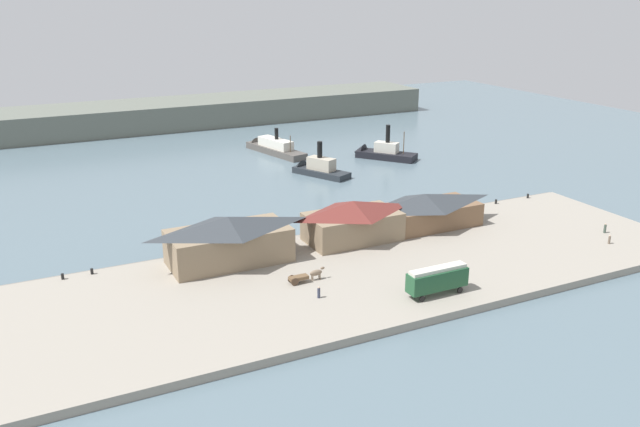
{
  "coord_description": "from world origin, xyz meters",
  "views": [
    {
      "loc": [
        -50.14,
        -104.61,
        42.44
      ],
      "look_at": [
        3.02,
        3.01,
        2.0
      ],
      "focal_mm": 37.54,
      "sensor_mm": 36.0,
      "label": 1
    }
  ],
  "objects_px": {
    "ferry_shed_central_terminal": "(353,220)",
    "mooring_post_center_west": "(92,271)",
    "pedestrian_near_east_shed": "(609,240)",
    "ferry_mid_harbor": "(380,153)",
    "horse_cart": "(306,276)",
    "pedestrian_by_tram": "(605,229)",
    "ferry_shed_customs_shed": "(229,239)",
    "mooring_post_west": "(528,196)",
    "ferry_shed_east_terminal": "(424,210)",
    "ferry_outer_harbor": "(316,168)",
    "ferry_approaching_east": "(271,147)",
    "pedestrian_near_cart": "(319,293)",
    "mooring_post_east": "(63,276)",
    "mooring_post_center_east": "(496,202)",
    "street_tram": "(437,279)"
  },
  "relations": [
    {
      "from": "ferry_shed_central_terminal",
      "to": "mooring_post_center_west",
      "type": "xyz_separation_m",
      "value": [
        -42.64,
        4.78,
        -3.13
      ]
    },
    {
      "from": "pedestrian_near_east_shed",
      "to": "ferry_mid_harbor",
      "type": "relative_size",
      "value": 0.09
    },
    {
      "from": "horse_cart",
      "to": "pedestrian_by_tram",
      "type": "height_order",
      "value": "horse_cart"
    },
    {
      "from": "ferry_shed_customs_shed",
      "to": "ferry_shed_central_terminal",
      "type": "bearing_deg",
      "value": -0.17
    },
    {
      "from": "pedestrian_by_tram",
      "to": "mooring_post_west",
      "type": "height_order",
      "value": "pedestrian_by_tram"
    },
    {
      "from": "ferry_shed_customs_shed",
      "to": "ferry_shed_east_terminal",
      "type": "height_order",
      "value": "ferry_shed_customs_shed"
    },
    {
      "from": "ferry_outer_harbor",
      "to": "mooring_post_center_west",
      "type": "bearing_deg",
      "value": -144.92
    },
    {
      "from": "pedestrian_near_east_shed",
      "to": "ferry_approaching_east",
      "type": "bearing_deg",
      "value": 104.69
    },
    {
      "from": "mooring_post_center_west",
      "to": "ferry_outer_harbor",
      "type": "xyz_separation_m",
      "value": [
        57.7,
        40.53,
        -0.14
      ]
    },
    {
      "from": "ferry_shed_east_terminal",
      "to": "ferry_outer_harbor",
      "type": "distance_m",
      "value": 45.15
    },
    {
      "from": "pedestrian_near_cart",
      "to": "mooring_post_east",
      "type": "bearing_deg",
      "value": 144.36
    },
    {
      "from": "ferry_shed_east_terminal",
      "to": "ferry_mid_harbor",
      "type": "relative_size",
      "value": 1.25
    },
    {
      "from": "mooring_post_center_west",
      "to": "ferry_mid_harbor",
      "type": "height_order",
      "value": "ferry_mid_harbor"
    },
    {
      "from": "pedestrian_near_cart",
      "to": "mooring_post_center_east",
      "type": "bearing_deg",
      "value": 24.2
    },
    {
      "from": "ferry_shed_east_terminal",
      "to": "pedestrian_near_cart",
      "type": "bearing_deg",
      "value": -149.04
    },
    {
      "from": "ferry_shed_customs_shed",
      "to": "pedestrian_by_tram",
      "type": "distance_m",
      "value": 66.48
    },
    {
      "from": "ferry_shed_central_terminal",
      "to": "ferry_outer_harbor",
      "type": "distance_m",
      "value": 47.86
    },
    {
      "from": "pedestrian_near_east_shed",
      "to": "ferry_shed_central_terminal",
      "type": "bearing_deg",
      "value": 151.34
    },
    {
      "from": "ferry_shed_customs_shed",
      "to": "pedestrian_near_east_shed",
      "type": "distance_m",
      "value": 64.22
    },
    {
      "from": "pedestrian_near_east_shed",
      "to": "mooring_post_east",
      "type": "relative_size",
      "value": 1.72
    },
    {
      "from": "pedestrian_near_cart",
      "to": "pedestrian_by_tram",
      "type": "height_order",
      "value": "pedestrian_by_tram"
    },
    {
      "from": "ferry_shed_east_terminal",
      "to": "ferry_approaching_east",
      "type": "relative_size",
      "value": 0.85
    },
    {
      "from": "ferry_shed_customs_shed",
      "to": "ferry_mid_harbor",
      "type": "xyz_separation_m",
      "value": [
        59.65,
        52.77,
        -3.63
      ]
    },
    {
      "from": "street_tram",
      "to": "mooring_post_east",
      "type": "xyz_separation_m",
      "value": [
        -47.11,
        29.01,
        -1.97
      ]
    },
    {
      "from": "ferry_shed_central_terminal",
      "to": "mooring_post_east",
      "type": "relative_size",
      "value": 18.07
    },
    {
      "from": "pedestrian_near_cart",
      "to": "pedestrian_by_tram",
      "type": "xyz_separation_m",
      "value": [
        57.28,
        1.12,
        0.03
      ]
    },
    {
      "from": "ferry_approaching_east",
      "to": "ferry_mid_harbor",
      "type": "bearing_deg",
      "value": -38.66
    },
    {
      "from": "mooring_post_west",
      "to": "ferry_outer_harbor",
      "type": "xyz_separation_m",
      "value": [
        -29.41,
        40.06,
        -0.14
      ]
    },
    {
      "from": "mooring_post_center_east",
      "to": "mooring_post_east",
      "type": "height_order",
      "value": "same"
    },
    {
      "from": "ferry_shed_east_terminal",
      "to": "mooring_post_center_west",
      "type": "bearing_deg",
      "value": 175.5
    },
    {
      "from": "street_tram",
      "to": "horse_cart",
      "type": "relative_size",
      "value": 1.6
    },
    {
      "from": "mooring_post_center_east",
      "to": "ferry_approaching_east",
      "type": "bearing_deg",
      "value": 108.21
    },
    {
      "from": "ferry_approaching_east",
      "to": "ferry_outer_harbor",
      "type": "distance_m",
      "value": 26.15
    },
    {
      "from": "mooring_post_east",
      "to": "mooring_post_center_west",
      "type": "bearing_deg",
      "value": 0.79
    },
    {
      "from": "pedestrian_near_east_shed",
      "to": "ferry_approaching_east",
      "type": "height_order",
      "value": "ferry_approaching_east"
    },
    {
      "from": "street_tram",
      "to": "mooring_post_center_east",
      "type": "relative_size",
      "value": 10.27
    },
    {
      "from": "pedestrian_near_east_shed",
      "to": "mooring_post_center_east",
      "type": "xyz_separation_m",
      "value": [
        -2.41,
        26.08,
        -0.26
      ]
    },
    {
      "from": "mooring_post_center_east",
      "to": "street_tram",
      "type": "bearing_deg",
      "value": -140.53
    },
    {
      "from": "mooring_post_west",
      "to": "ferry_outer_harbor",
      "type": "height_order",
      "value": "ferry_outer_harbor"
    },
    {
      "from": "pedestrian_near_east_shed",
      "to": "mooring_post_center_west",
      "type": "bearing_deg",
      "value": 162.37
    },
    {
      "from": "ferry_shed_customs_shed",
      "to": "ferry_shed_east_terminal",
      "type": "distance_m",
      "value": 37.24
    },
    {
      "from": "ferry_shed_central_terminal",
      "to": "horse_cart",
      "type": "relative_size",
      "value": 2.82
    },
    {
      "from": "street_tram",
      "to": "mooring_post_east",
      "type": "bearing_deg",
      "value": 148.38
    },
    {
      "from": "pedestrian_near_cart",
      "to": "ferry_approaching_east",
      "type": "relative_size",
      "value": 0.07
    },
    {
      "from": "street_tram",
      "to": "mooring_post_center_east",
      "type": "distance_m",
      "value": 46.29
    },
    {
      "from": "ferry_shed_customs_shed",
      "to": "mooring_post_west",
      "type": "height_order",
      "value": "ferry_shed_customs_shed"
    },
    {
      "from": "ferry_shed_central_terminal",
      "to": "mooring_post_west",
      "type": "distance_m",
      "value": 44.88
    },
    {
      "from": "ferry_shed_customs_shed",
      "to": "pedestrian_by_tram",
      "type": "xyz_separation_m",
      "value": [
        64.24,
        -16.85,
        -3.03
      ]
    },
    {
      "from": "mooring_post_center_west",
      "to": "pedestrian_by_tram",
      "type": "bearing_deg",
      "value": -14.3
    },
    {
      "from": "ferry_mid_harbor",
      "to": "ferry_shed_east_terminal",
      "type": "bearing_deg",
      "value": -113.09
    }
  ]
}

